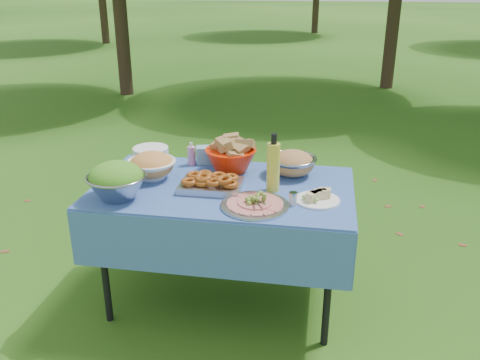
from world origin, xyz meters
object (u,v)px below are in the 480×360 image
Objects in this scene: plate_stack at (151,155)px; pasta_bowl_steel at (292,163)px; salad_bowl at (116,180)px; oil_bottle at (273,163)px; picnic_table at (224,245)px; bread_bowl at (231,154)px; charcuterie_platter at (255,199)px.

pasta_bowl_steel is at bearing -3.75° from plate_stack.
salad_bowl is 0.95× the size of oil_bottle.
salad_bowl is at bearing -150.39° from pasta_bowl_steel.
plate_stack is (-0.53, 0.31, 0.43)m from picnic_table.
bread_bowl is 0.38m from pasta_bowl_steel.
plate_stack is 0.80× the size of pasta_bowl_steel.
plate_stack is at bearing 90.85° from salad_bowl.
picnic_table is 4.45× the size of oil_bottle.
bread_bowl is 0.88× the size of charcuterie_platter.
pasta_bowl_steel is at bearing 71.21° from oil_bottle.
bread_bowl is at bearing 113.99° from charcuterie_platter.
bread_bowl reaches higher than charcuterie_platter.
plate_stack is at bearing 143.82° from charcuterie_platter.
plate_stack is 0.72× the size of bread_bowl.
plate_stack is at bearing 149.94° from picnic_table.
plate_stack is 0.53m from bread_bowl.
picnic_table is at bearing 26.58° from salad_bowl.
salad_bowl is at bearing -89.15° from plate_stack.
salad_bowl is 1.39× the size of plate_stack.
oil_bottle reaches higher than plate_stack.
bread_bowl is at bearing 137.16° from oil_bottle.
charcuterie_platter is 0.27m from oil_bottle.
pasta_bowl_steel is 0.86× the size of oil_bottle.
picnic_table is at bearing 177.57° from oil_bottle.
oil_bottle is (0.82, -0.32, 0.11)m from plate_stack.
picnic_table is 5.18× the size of pasta_bowl_steel.
picnic_table is 0.53m from charcuterie_platter.
salad_bowl is (-0.52, -0.26, 0.48)m from picnic_table.
picnic_table is at bearing -146.43° from pasta_bowl_steel.
charcuterie_platter is (0.75, -0.55, -0.01)m from plate_stack.
oil_bottle is at bearing -2.43° from picnic_table.
bread_bowl is 0.55m from charcuterie_platter.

